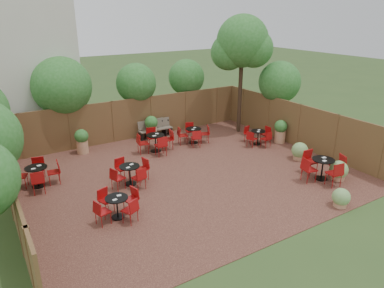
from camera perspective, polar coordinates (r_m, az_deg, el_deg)
ground at (r=13.84m, az=-0.96°, el=-4.94°), size 80.00×80.00×0.00m
courtyard_paving at (r=13.84m, az=-0.96°, el=-4.90°), size 12.00×10.00×0.02m
fence_back at (r=17.70m, az=-9.31°, el=3.98°), size 12.00×0.08×2.00m
fence_left at (r=11.84m, az=-26.97°, el=-6.56°), size 0.08×10.00×2.00m
fence_right at (r=17.13m, az=16.56°, el=2.82°), size 0.08×10.00×2.00m
neighbour_building at (r=18.96m, az=-26.51°, el=12.51°), size 5.00×4.00×8.00m
overhang_foliage at (r=14.84m, az=-15.56°, el=7.02°), size 15.46×10.41×2.61m
courtyard_tree at (r=18.03m, az=7.99°, el=15.28°), size 2.69×2.59×5.80m
park_bench_left at (r=17.83m, az=-6.40°, el=2.46°), size 1.45×0.57×0.88m
park_bench_right at (r=17.97m, az=-5.45°, el=2.61°), size 1.40×0.45×0.86m
bistro_tables at (r=14.19m, az=-1.83°, el=-2.30°), size 11.07×7.45×0.92m
planters at (r=16.50m, az=-6.88°, el=1.45°), size 11.86×4.51×1.16m
low_shrubs at (r=14.46m, az=19.98°, el=-3.54°), size 2.49×4.07×0.74m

